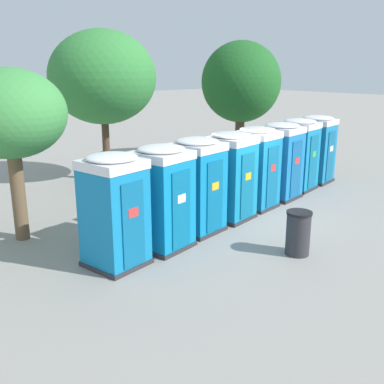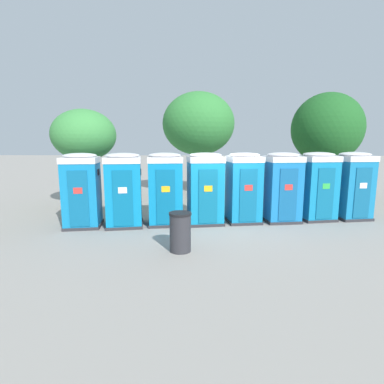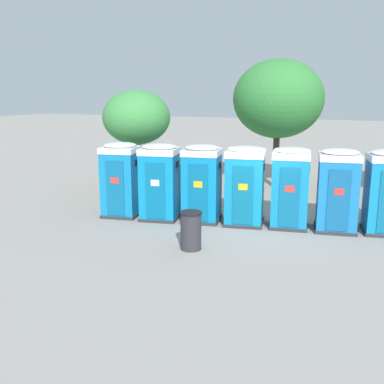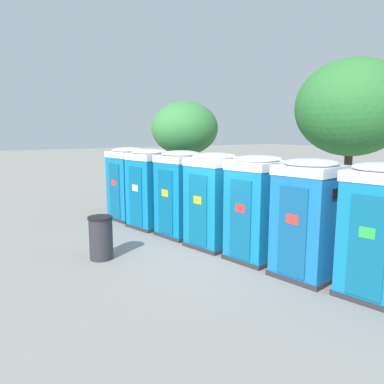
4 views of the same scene
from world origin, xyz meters
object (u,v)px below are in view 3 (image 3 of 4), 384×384
portapotty_5 (337,190)px  trash_can (191,230)px  portapotty_4 (290,187)px  street_tree_2 (137,118)px  portapotty_1 (160,181)px  portapotty_2 (202,183)px  street_tree_0 (278,99)px  portapotty_0 (121,179)px  portapotty_3 (245,185)px

portapotty_5 → trash_can: size_ratio=2.40×
portapotty_4 → street_tree_2: street_tree_2 is taller
portapotty_5 → street_tree_2: bearing=166.7°
portapotty_1 → portapotty_2: 1.42m
portapotty_4 → street_tree_0: size_ratio=0.45×
street_tree_0 → trash_can: (-0.26, -9.22, -3.37)m
portapotty_4 → trash_can: 3.83m
street_tree_2 → street_tree_0: bearing=39.5°
portapotty_0 → street_tree_0: size_ratio=0.45×
street_tree_2 → portapotty_4: bearing=-17.4°
street_tree_2 → portapotty_5: bearing=-13.3°
street_tree_0 → street_tree_2: (-4.84, -3.99, -0.73)m
trash_can → portapotty_2: bearing=105.5°
street_tree_2 → trash_can: (4.58, -5.23, -2.64)m
portapotty_4 → portapotty_0: bearing=-171.1°
portapotty_1 → portapotty_3: (2.80, 0.49, -0.00)m
street_tree_0 → street_tree_2: size_ratio=1.31×
portapotty_1 → portapotty_4: bearing=10.0°
portapotty_2 → portapotty_0: bearing=-170.8°
street_tree_0 → street_tree_2: street_tree_0 is taller
trash_can → portapotty_5: bearing=43.9°
portapotty_2 → portapotty_5: same height
portapotty_1 → portapotty_2: same height
trash_can → portapotty_3: bearing=77.4°
portapotty_1 → portapotty_4: (4.19, 0.74, 0.00)m
portapotty_1 → trash_can: 3.32m
portapotty_0 → street_tree_2: (-1.02, 2.96, 1.89)m
portapotty_0 → trash_can: size_ratio=2.40×
portapotty_2 → portapotty_4: 2.84m
portapotty_0 → portapotty_1: 1.42m
trash_can → portapotty_4: bearing=57.0°
portapotty_4 → trash_can: portapotty_4 is taller
portapotty_0 → portapotty_1: same height
portapotty_4 → portapotty_5: bearing=7.1°
portapotty_1 → portapotty_3: size_ratio=1.00×
portapotty_3 → portapotty_5: same height
portapotty_3 → portapotty_2: bearing=-173.0°
street_tree_0 → street_tree_2: bearing=-140.5°
portapotty_0 → portapotty_4: 5.68m
portapotty_1 → portapotty_5: (5.60, 0.91, -0.00)m
portapotty_2 → street_tree_2: 4.94m
portapotty_5 → street_tree_2: 8.47m
portapotty_0 → portapotty_2: same height
street_tree_2 → trash_can: 7.44m
portapotty_0 → portapotty_1: (1.41, 0.14, -0.00)m
portapotty_3 → trash_can: portapotty_3 is taller
portapotty_2 → portapotty_5: (4.21, 0.60, -0.00)m
portapotty_4 → street_tree_0: bearing=106.4°
portapotty_5 → street_tree_2: street_tree_2 is taller
portapotty_1 → portapotty_3: same height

